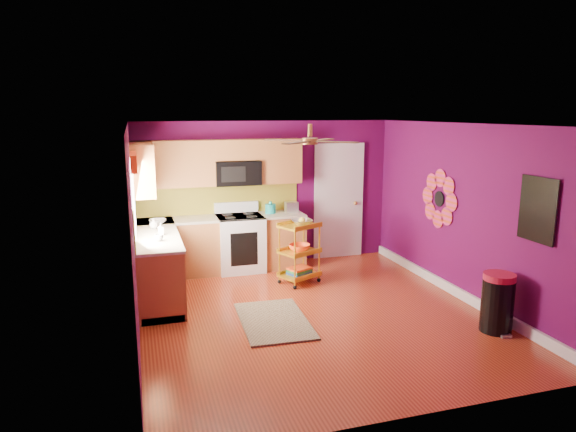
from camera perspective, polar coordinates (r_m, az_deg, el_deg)
name	(u,v)px	position (r m, az deg, el deg)	size (l,w,h in m)	color
ground	(313,313)	(7.02, 2.85, -10.72)	(5.00, 5.00, 0.00)	maroon
room_envelope	(317,193)	(6.58, 3.21, 2.58)	(4.54, 5.04, 2.52)	#540946
lower_cabinets	(195,254)	(8.28, -10.26, -4.22)	(2.81, 2.31, 0.94)	#995729
electric_range	(240,242)	(8.72, -5.34, -2.93)	(0.76, 0.66, 1.13)	white
upper_cabinetry	(196,166)	(8.38, -10.17, 5.50)	(2.80, 2.30, 1.26)	#995729
left_window	(133,181)	(7.22, -16.82, 3.73)	(0.08, 1.35, 1.08)	white
panel_door	(338,202)	(9.43, 5.63, 1.53)	(0.95, 0.11, 2.15)	white
right_wall_art	(479,203)	(7.37, 20.43, 1.35)	(0.04, 2.74, 1.04)	black
ceiling_fan	(310,140)	(6.69, 2.46, 8.40)	(1.01, 1.01, 0.26)	#BF8C3F
shag_rug	(274,320)	(6.75, -1.59, -11.53)	(0.84, 1.37, 0.02)	black
rolling_cart	(300,250)	(8.02, 1.32, -3.75)	(0.70, 0.63, 1.05)	gold
trash_can	(497,303)	(6.84, 22.24, -8.91)	(0.42, 0.44, 0.74)	black
teal_kettle	(271,208)	(8.80, -1.96, 0.85)	(0.18, 0.18, 0.21)	teal
toaster	(291,207)	(8.89, 0.38, 1.00)	(0.22, 0.15, 0.18)	beige
soap_bottle_a	(161,229)	(7.47, -13.97, -1.41)	(0.08, 0.08, 0.17)	#EA3F72
soap_bottle_b	(154,223)	(7.90, -14.70, -0.81)	(0.12, 0.12, 0.15)	white
counter_dish	(158,221)	(8.26, -14.29, -0.58)	(0.27, 0.27, 0.07)	white
counter_cup	(159,238)	(7.14, -14.15, -2.37)	(0.11, 0.11, 0.09)	white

